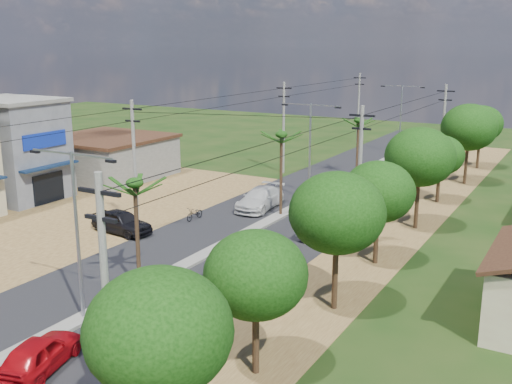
{
  "coord_description": "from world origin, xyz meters",
  "views": [
    {
      "loc": [
        19.8,
        -18.34,
        12.57
      ],
      "look_at": [
        0.63,
        15.17,
        3.0
      ],
      "focal_mm": 42.0,
      "sensor_mm": 36.0,
      "label": 1
    }
  ],
  "objects_px": {
    "car_white_far": "(260,199)",
    "car_parked_dark": "(122,222)",
    "moto_rider_east": "(161,344)",
    "car_silver_mid": "(328,226)",
    "car_red_near": "(40,355)"
  },
  "relations": [
    {
      "from": "car_silver_mid",
      "to": "car_white_far",
      "type": "xyz_separation_m",
      "value": [
        -7.35,
        3.86,
        0.02
      ]
    },
    {
      "from": "car_silver_mid",
      "to": "moto_rider_east",
      "type": "height_order",
      "value": "car_silver_mid"
    },
    {
      "from": "car_silver_mid",
      "to": "car_white_far",
      "type": "distance_m",
      "value": 8.3
    },
    {
      "from": "car_red_near",
      "to": "car_silver_mid",
      "type": "relative_size",
      "value": 0.88
    },
    {
      "from": "car_silver_mid",
      "to": "moto_rider_east",
      "type": "distance_m",
      "value": 17.88
    },
    {
      "from": "car_parked_dark",
      "to": "car_silver_mid",
      "type": "bearing_deg",
      "value": -57.62
    },
    {
      "from": "car_red_near",
      "to": "car_white_far",
      "type": "bearing_deg",
      "value": -95.68
    },
    {
      "from": "car_white_far",
      "to": "car_parked_dark",
      "type": "height_order",
      "value": "car_white_far"
    },
    {
      "from": "car_silver_mid",
      "to": "moto_rider_east",
      "type": "bearing_deg",
      "value": 102.45
    },
    {
      "from": "car_parked_dark",
      "to": "moto_rider_east",
      "type": "height_order",
      "value": "car_parked_dark"
    },
    {
      "from": "car_red_near",
      "to": "car_silver_mid",
      "type": "bearing_deg",
      "value": -113.58
    },
    {
      "from": "car_silver_mid",
      "to": "car_parked_dark",
      "type": "height_order",
      "value": "car_parked_dark"
    },
    {
      "from": "car_silver_mid",
      "to": "moto_rider_east",
      "type": "relative_size",
      "value": 2.62
    },
    {
      "from": "car_red_near",
      "to": "car_parked_dark",
      "type": "distance_m",
      "value": 17.74
    },
    {
      "from": "car_white_far",
      "to": "car_parked_dark",
      "type": "relative_size",
      "value": 1.2
    }
  ]
}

